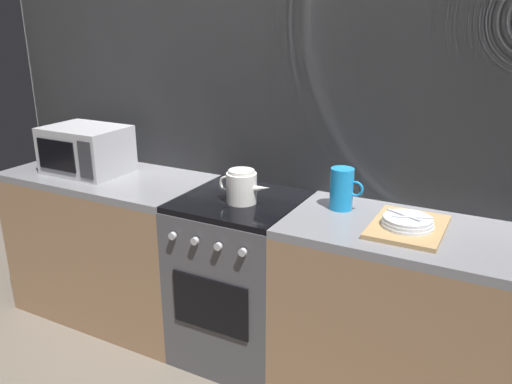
{
  "coord_description": "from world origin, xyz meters",
  "views": [
    {
      "loc": [
        1.21,
        -2.1,
        1.77
      ],
      "look_at": [
        0.09,
        0.0,
        0.95
      ],
      "focal_mm": 35.86,
      "sensor_mm": 36.0,
      "label": 1
    }
  ],
  "objects": [
    {
      "name": "ground_plane",
      "position": [
        0.0,
        0.0,
        0.0
      ],
      "size": [
        8.0,
        8.0,
        0.0
      ],
      "primitive_type": "plane",
      "color": "#6B6054"
    },
    {
      "name": "back_wall",
      "position": [
        0.0,
        0.32,
        1.2
      ],
      "size": [
        3.6,
        0.05,
        2.4
      ],
      "color": "gray",
      "rests_on": "ground_plane"
    },
    {
      "name": "counter_left",
      "position": [
        -0.9,
        0.0,
        0.45
      ],
      "size": [
        1.2,
        0.6,
        0.9
      ],
      "color": "#997251",
      "rests_on": "ground_plane"
    },
    {
      "name": "stove_unit",
      "position": [
        -0.0,
        -0.0,
        0.45
      ],
      "size": [
        0.6,
        0.63,
        0.9
      ],
      "color": "#4C4C51",
      "rests_on": "ground_plane"
    },
    {
      "name": "counter_right",
      "position": [
        0.9,
        0.0,
        0.45
      ],
      "size": [
        1.2,
        0.6,
        0.9
      ],
      "color": "#997251",
      "rests_on": "ground_plane"
    },
    {
      "name": "microwave",
      "position": [
        -1.03,
        -0.01,
        1.04
      ],
      "size": [
        0.46,
        0.35,
        0.27
      ],
      "color": "#B2B2B7",
      "rests_on": "counter_left"
    },
    {
      "name": "kettle",
      "position": [
        0.03,
        -0.04,
        0.98
      ],
      "size": [
        0.28,
        0.15,
        0.17
      ],
      "color": "white",
      "rests_on": "stove_unit"
    },
    {
      "name": "pitcher",
      "position": [
        0.5,
        0.1,
        1.0
      ],
      "size": [
        0.16,
        0.11,
        0.2
      ],
      "color": "#198CD8",
      "rests_on": "counter_right"
    },
    {
      "name": "dish_pile",
      "position": [
        0.83,
        -0.01,
        0.92
      ],
      "size": [
        0.3,
        0.4,
        0.07
      ],
      "color": "tan",
      "rests_on": "counter_right"
    }
  ]
}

